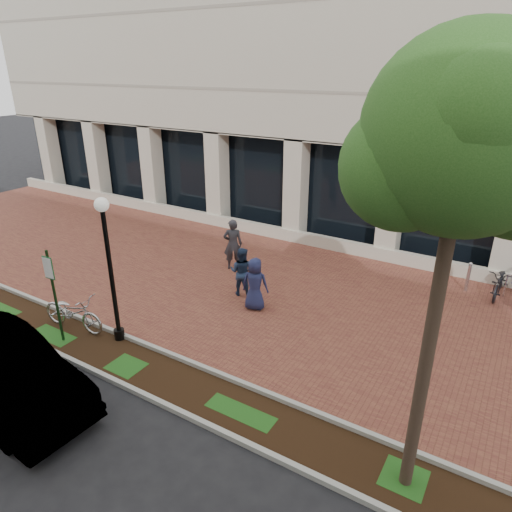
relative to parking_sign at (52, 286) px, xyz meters
The scene contains 14 objects.
ground 6.85m from the parking_sign, 55.45° to the left, with size 120.00×120.00×0.00m, color black.
brick_plaza 6.85m from the parking_sign, 55.45° to the left, with size 40.00×9.00×0.01m, color brown.
planting_strip 4.13m from the parking_sign, ahead, with size 40.00×1.50×0.01m, color black.
curb_plaza_side 4.21m from the parking_sign, 14.47° to the left, with size 40.00×0.12×0.12m, color #A3A49B.
curb_street_side 4.13m from the parking_sign, ahead, with size 40.00×0.12×0.12m, color #A3A49B.
parking_sign is the anchor object (origin of this frame).
lamppost 1.64m from the parking_sign, 34.81° to the left, with size 0.36×0.36×4.00m.
street_tree 10.16m from the parking_sign, ahead, with size 3.28×2.73×7.51m.
locked_bicycle 1.29m from the parking_sign, 109.43° to the left, with size 0.72×2.08×1.09m, color #B2B1B6.
pedestrian_left 6.54m from the parking_sign, 78.45° to the left, with size 0.69×0.45×1.89m, color #2A2A2F.
pedestrian_mid 5.59m from the parking_sign, 60.89° to the left, with size 0.79×0.62×1.63m, color navy.
pedestrian_right 5.60m from the parking_sign, 50.26° to the left, with size 0.81×0.53×1.66m, color #1E244C.
bollard 12.62m from the parking_sign, 44.92° to the left, with size 0.12×0.12×1.05m.
sedan_near_curb 2.59m from the parking_sign, 64.84° to the right, with size 1.69×4.85×1.60m, color #B4B4B9.
Camera 1 is at (6.22, -11.72, 6.98)m, focal length 32.00 mm.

